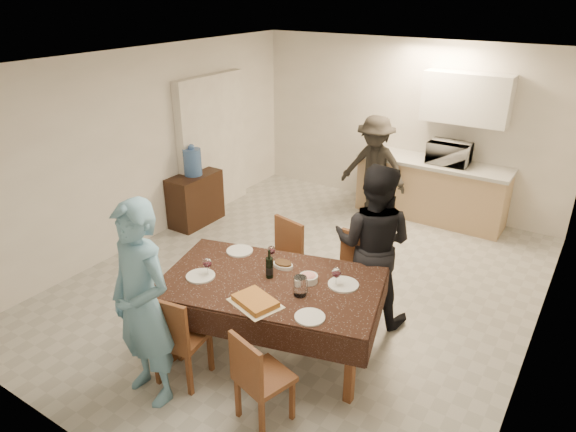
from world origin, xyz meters
name	(u,v)px	position (x,y,z in m)	size (l,w,h in m)	color
floor	(305,283)	(0.00, 0.00, 0.00)	(5.00, 6.00, 0.02)	#AFAFAA
ceiling	(309,61)	(0.00, 0.00, 2.60)	(5.00, 6.00, 0.02)	white
wall_back	(406,125)	(0.00, 3.00, 1.30)	(5.00, 0.02, 2.60)	white
wall_front	(74,316)	(0.00, -3.00, 1.30)	(5.00, 0.02, 2.60)	white
wall_left	(149,147)	(-2.50, 0.00, 1.30)	(0.02, 6.00, 2.60)	white
wall_right	(553,238)	(2.50, 0.00, 1.30)	(0.02, 6.00, 2.60)	white
stub_partition	(213,144)	(-2.42, 1.20, 1.05)	(0.15, 1.40, 2.10)	white
kitchen_base_cabinet	(431,191)	(0.60, 2.68, 0.43)	(2.20, 0.60, 0.86)	tan
kitchen_worktop	(434,163)	(0.60, 2.68, 0.89)	(2.24, 0.64, 0.05)	#B0B0AB
upper_cabinet	(466,98)	(0.90, 2.82, 1.85)	(1.20, 0.34, 0.70)	white
dining_table	(271,284)	(0.37, -1.25, 0.75)	(2.26, 1.66, 0.79)	black
chair_near_left	(174,331)	(-0.08, -2.09, 0.57)	(0.49, 0.49, 0.50)	brown
chair_near_right	(258,373)	(0.82, -2.08, 0.53)	(0.49, 0.49, 0.47)	brown
chair_far_left	(272,259)	(-0.08, -0.59, 0.58)	(0.51, 0.52, 0.51)	brown
chair_far_right	(345,280)	(0.82, -0.59, 0.62)	(0.48, 0.48, 0.54)	brown
console	(195,199)	(-2.28, 0.58, 0.38)	(0.41, 0.83, 0.77)	black
water_jug	(192,162)	(-2.28, 0.58, 0.96)	(0.26, 0.26, 0.39)	#4A78C8
wine_bottle	(269,264)	(0.32, -1.20, 0.93)	(0.07, 0.07, 0.29)	black
water_pitcher	(300,286)	(0.72, -1.30, 0.88)	(0.12, 0.12, 0.18)	white
savoury_tart	(255,301)	(0.47, -1.63, 0.82)	(0.43, 0.32, 0.05)	#AF7C33
salad_bowl	(309,279)	(0.67, -1.07, 0.82)	(0.17, 0.17, 0.07)	silver
mushroom_dish	(283,265)	(0.32, -0.97, 0.81)	(0.19, 0.19, 0.03)	silver
wine_glass_a	(208,267)	(-0.18, -1.50, 0.89)	(0.09, 0.09, 0.19)	white
wine_glass_b	(336,277)	(0.92, -1.00, 0.89)	(0.09, 0.09, 0.19)	white
wine_glass_c	(271,254)	(0.17, -0.95, 0.88)	(0.08, 0.08, 0.18)	white
plate_near_left	(201,276)	(-0.23, -1.55, 0.80)	(0.27, 0.27, 0.02)	silver
plate_near_right	(310,317)	(0.97, -1.55, 0.80)	(0.26, 0.26, 0.01)	silver
plate_far_left	(240,251)	(-0.23, -0.95, 0.80)	(0.27, 0.27, 0.02)	silver
plate_far_right	(343,284)	(0.97, -0.95, 0.80)	(0.28, 0.28, 0.02)	silver
microwave	(449,153)	(0.80, 2.68, 1.07)	(0.58, 0.39, 0.32)	white
person_near	(142,305)	(-0.18, -2.30, 0.92)	(0.67, 0.44, 1.83)	#5F93B2
person_far	(373,244)	(0.92, -0.20, 0.87)	(0.84, 0.66, 1.74)	black
person_kitchen	(374,168)	(-0.16, 2.23, 0.79)	(1.02, 0.59, 1.59)	black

